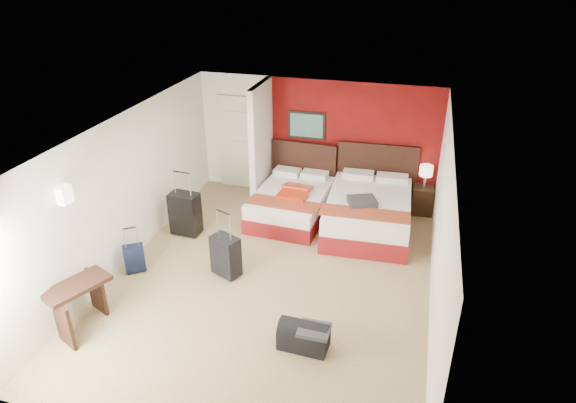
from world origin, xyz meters
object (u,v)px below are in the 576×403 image
(bed_right, at_px, (368,213))
(desk, at_px, (81,306))
(red_suitcase_open, at_px, (295,192))
(suitcase_navy, at_px, (135,260))
(nightstand, at_px, (422,200))
(duffel_bag, at_px, (304,337))
(bed_left, at_px, (291,204))
(suitcase_black, at_px, (185,215))
(suitcase_charcoal, at_px, (226,257))
(table_lamp, at_px, (425,177))

(bed_right, distance_m, desk, 5.20)
(red_suitcase_open, bearing_deg, suitcase_navy, -125.77)
(bed_right, xyz_separation_m, desk, (-3.51, -3.84, 0.04))
(nightstand, xyz_separation_m, duffel_bag, (-1.39, -4.37, -0.11))
(bed_left, xyz_separation_m, suitcase_black, (-1.73, -1.14, 0.11))
(bed_right, height_order, suitcase_navy, bed_right)
(bed_right, distance_m, suitcase_charcoal, 2.94)
(red_suitcase_open, height_order, suitcase_navy, red_suitcase_open)
(bed_right, height_order, red_suitcase_open, red_suitcase_open)
(suitcase_charcoal, relative_size, desk, 0.77)
(bed_right, height_order, nightstand, bed_right)
(table_lamp, relative_size, suitcase_black, 0.58)
(table_lamp, xyz_separation_m, duffel_bag, (-1.39, -4.37, -0.63))
(red_suitcase_open, xyz_separation_m, duffel_bag, (1.00, -3.39, -0.45))
(nightstand, height_order, suitcase_black, suitcase_black)
(nightstand, bearing_deg, suitcase_navy, -146.62)
(bed_left, xyz_separation_m, table_lamp, (2.49, 0.88, 0.51))
(suitcase_navy, relative_size, desk, 0.51)
(bed_left, distance_m, suitcase_charcoal, 2.25)
(duffel_bag, relative_size, desk, 0.76)
(bed_right, xyz_separation_m, duffel_bag, (-0.42, -3.42, -0.16))
(suitcase_navy, height_order, desk, desk)
(nightstand, bearing_deg, bed_right, -139.09)
(suitcase_black, xyz_separation_m, suitcase_navy, (-0.28, -1.36, -0.17))
(bed_right, bearing_deg, desk, -134.76)
(bed_left, xyz_separation_m, duffel_bag, (1.10, -3.49, -0.12))
(bed_left, xyz_separation_m, bed_right, (1.52, -0.07, 0.04))
(bed_left, height_order, bed_right, bed_right)
(red_suitcase_open, bearing_deg, suitcase_charcoal, -100.93)
(bed_right, distance_m, table_lamp, 1.43)
(nightstand, relative_size, desk, 0.64)
(bed_right, height_order, suitcase_black, suitcase_black)
(suitcase_navy, bearing_deg, nightstand, 2.21)
(suitcase_charcoal, bearing_deg, nightstand, 69.13)
(suitcase_black, bearing_deg, nightstand, 30.04)
(red_suitcase_open, bearing_deg, bed_right, 6.52)
(bed_right, height_order, table_lamp, table_lamp)
(suitcase_black, height_order, duffel_bag, suitcase_black)
(nightstand, bearing_deg, red_suitcase_open, -161.31)
(bed_left, bearing_deg, suitcase_charcoal, -99.59)
(red_suitcase_open, distance_m, suitcase_black, 2.11)
(nightstand, relative_size, duffel_bag, 0.85)
(bed_left, relative_size, bed_right, 0.86)
(suitcase_charcoal, bearing_deg, red_suitcase_open, 97.11)
(bed_left, bearing_deg, bed_right, 0.86)
(table_lamp, bearing_deg, suitcase_navy, -143.08)
(nightstand, distance_m, duffel_bag, 4.58)
(suitcase_navy, bearing_deg, table_lamp, 2.21)
(suitcase_black, xyz_separation_m, suitcase_charcoal, (1.21, -1.05, -0.06))
(bed_left, height_order, suitcase_navy, bed_left)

